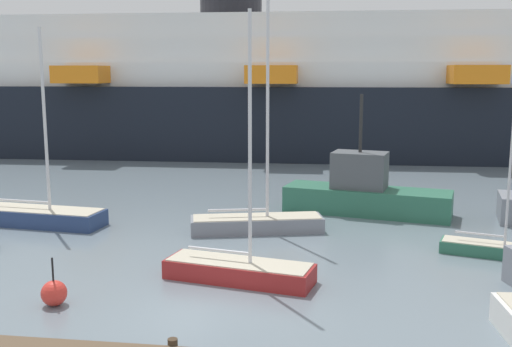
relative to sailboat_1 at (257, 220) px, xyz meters
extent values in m
plane|color=slate|center=(-0.32, -9.45, -0.52)|extent=(600.00, 600.00, 0.00)
cube|color=gray|center=(-0.01, 0.00, -0.19)|extent=(6.05, 2.90, 0.66)
cube|color=beige|center=(-0.01, 0.00, 0.16)|extent=(5.79, 2.73, 0.04)
cylinder|color=silver|center=(0.44, 0.11, 5.25)|extent=(0.14, 0.14, 10.21)
cylinder|color=silver|center=(-0.83, -0.21, 0.49)|extent=(2.58, 0.74, 0.11)
cube|color=#2D6B51|center=(9.58, -2.36, -0.29)|extent=(4.18, 2.20, 0.47)
cube|color=beige|center=(9.58, -2.36, -0.03)|extent=(4.00, 2.07, 0.04)
cylinder|color=silver|center=(9.89, -2.45, 3.05)|extent=(0.10, 0.10, 6.20)
cylinder|color=silver|center=(9.02, -2.18, 0.30)|extent=(1.76, 0.60, 0.08)
cube|color=maroon|center=(0.24, -6.38, -0.20)|extent=(5.29, 2.55, 0.64)
cube|color=beige|center=(0.24, -6.38, 0.14)|extent=(5.07, 2.39, 0.04)
cylinder|color=silver|center=(0.64, -6.47, 4.29)|extent=(0.12, 0.12, 8.33)
cylinder|color=silver|center=(-0.48, -6.23, 0.47)|extent=(2.26, 0.57, 0.10)
cube|color=navy|center=(-10.09, -0.19, -0.15)|extent=(6.10, 2.44, 0.74)
cube|color=beige|center=(-10.09, -0.19, 0.24)|extent=(5.85, 2.27, 0.04)
cylinder|color=silver|center=(-9.62, -0.25, 4.34)|extent=(0.14, 0.14, 8.25)
cylinder|color=silver|center=(-10.95, -0.09, 0.57)|extent=(2.67, 0.42, 0.11)
cube|color=#2D6B51|center=(5.00, 4.19, 0.12)|extent=(8.49, 4.09, 1.28)
cube|color=#4C5156|center=(4.60, 4.28, 1.67)|extent=(2.97, 2.30, 1.81)
cylinder|color=#262626|center=(4.60, 4.28, 4.01)|extent=(0.16, 0.16, 2.86)
sphere|color=red|center=(-4.96, -9.32, -0.13)|extent=(0.78, 0.78, 0.78)
cylinder|color=black|center=(-4.96, -9.32, 0.62)|extent=(0.06, 0.06, 0.73)
cube|color=black|center=(13.28, 28.22, 2.43)|extent=(107.78, 17.64, 5.91)
cube|color=white|center=(13.28, 28.22, 6.36)|extent=(99.14, 15.63, 1.93)
cube|color=white|center=(13.28, 28.22, 8.29)|extent=(93.20, 14.69, 1.93)
cube|color=white|center=(13.28, 28.22, 10.22)|extent=(87.25, 13.75, 1.93)
cube|color=orange|center=(-16.60, 19.67, 6.36)|extent=(3.94, 3.10, 1.35)
cube|color=orange|center=(-1.57, 20.03, 6.36)|extent=(3.94, 3.10, 1.35)
cube|color=orange|center=(13.47, 20.40, 6.36)|extent=(3.94, 3.10, 1.35)
camera|label=1|loc=(3.44, -25.52, 6.45)|focal=41.81mm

